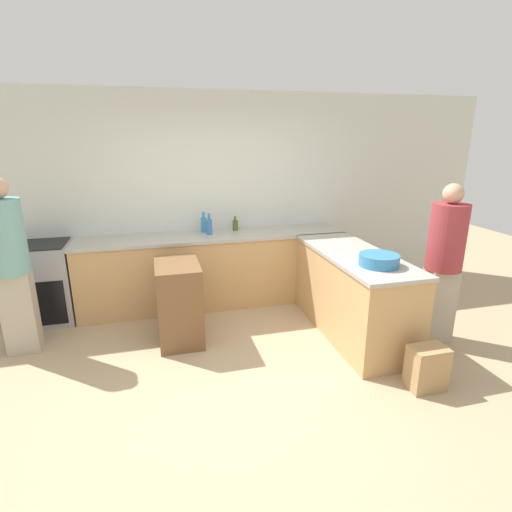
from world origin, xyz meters
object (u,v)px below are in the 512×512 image
island_table (179,302)px  mixing_bowl (379,260)px  dish_soap_bottle (204,224)px  water_bottle_blue (209,226)px  person_at_peninsula (444,260)px  range_oven (42,283)px  person_by_range (10,262)px  paper_bag (427,368)px  olive_oil_bottle (235,225)px

island_table → mixing_bowl: size_ratio=2.26×
dish_soap_bottle → water_bottle_blue: bearing=-73.3°
mixing_bowl → person_at_peninsula: size_ratio=0.23×
range_oven → island_table: bearing=-30.3°
water_bottle_blue → person_by_range: (-2.05, -0.76, -0.07)m
water_bottle_blue → person_by_range: person_by_range is taller
island_table → paper_bag: (2.02, -1.45, -0.24)m
dish_soap_bottle → person_by_range: (-2.01, -0.93, -0.07)m
island_table → dish_soap_bottle: bearing=68.1°
mixing_bowl → person_at_peninsula: 0.80m
mixing_bowl → olive_oil_bottle: olive_oil_bottle is taller
island_table → water_bottle_blue: water_bottle_blue is taller
island_table → person_by_range: person_by_range is taller
dish_soap_bottle → paper_bag: size_ratio=0.67×
olive_oil_bottle → water_bottle_blue: (-0.37, -0.15, 0.03)m
water_bottle_blue → paper_bag: water_bottle_blue is taller
range_oven → person_by_range: size_ratio=0.53×
person_by_range → island_table: bearing=-5.0°
person_by_range → paper_bag: size_ratio=4.49×
dish_soap_bottle → paper_bag: (1.59, -2.52, -0.84)m
island_table → dish_soap_bottle: 1.30m
person_at_peninsula → olive_oil_bottle: bearing=135.8°
dish_soap_bottle → paper_bag: dish_soap_bottle is taller
person_at_peninsula → water_bottle_blue: bearing=143.4°
island_table → person_at_peninsula: (2.67, -0.73, 0.48)m
range_oven → water_bottle_blue: bearing=0.3°
person_by_range → mixing_bowl: bearing=-14.8°
mixing_bowl → dish_soap_bottle: 2.35m
olive_oil_bottle → paper_bag: size_ratio=0.47×
range_oven → island_table: size_ratio=1.09×
range_oven → water_bottle_blue: 2.09m
olive_oil_bottle → range_oven: bearing=-176.2°
person_by_range → paper_bag: bearing=-23.9°
olive_oil_bottle → water_bottle_blue: water_bottle_blue is taller
island_table → paper_bag: island_table is taller
olive_oil_bottle → dish_soap_bottle: (-0.42, 0.01, 0.03)m
olive_oil_bottle → dish_soap_bottle: bearing=178.0°
dish_soap_bottle → mixing_bowl: bearing=-51.8°
island_table → paper_bag: size_ratio=2.19×
island_table → paper_bag: 2.50m
island_table → person_by_range: bearing=175.0°
mixing_bowl → olive_oil_bottle: (-1.04, 1.83, 0.02)m
mixing_bowl → person_by_range: 3.58m
dish_soap_bottle → person_at_peninsula: (2.24, -1.79, -0.12)m
mixing_bowl → paper_bag: size_ratio=0.97×
mixing_bowl → water_bottle_blue: 2.19m
mixing_bowl → dish_soap_bottle: bearing=128.2°
olive_oil_bottle → mixing_bowl: bearing=-60.5°
water_bottle_blue → person_at_peninsula: (2.19, -1.63, -0.13)m
mixing_bowl → water_bottle_blue: bearing=129.9°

